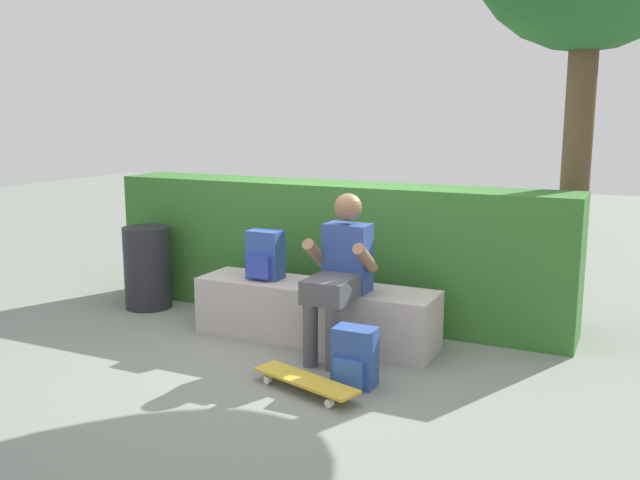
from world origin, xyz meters
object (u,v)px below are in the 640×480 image
person_skater (340,270)px  backpack_on_ground (354,358)px  trash_bin (148,267)px  skateboard_near_person (305,381)px  bench_main (315,312)px  backpack_on_bench (265,256)px

person_skater → backpack_on_ground: 0.77m
backpack_on_ground → trash_bin: 2.64m
skateboard_near_person → trash_bin: bearing=152.7°
bench_main → backpack_on_ground: bearing=-48.3°
person_skater → skateboard_near_person: (0.09, -0.75, -0.58)m
skateboard_near_person → backpack_on_bench: size_ratio=2.06×
person_skater → backpack_on_bench: (-0.76, 0.21, -0.00)m
bench_main → person_skater: bearing=-35.0°
bench_main → person_skater: 0.57m
person_skater → backpack_on_bench: person_skater is taller
backpack_on_bench → bench_main: bearing=1.2°
backpack_on_bench → trash_bin: bearing=172.3°
backpack_on_ground → backpack_on_bench: bearing=146.7°
person_skater → backpack_on_bench: bearing=164.6°
person_skater → backpack_on_ground: size_ratio=3.03×
person_skater → trash_bin: bearing=169.5°
skateboard_near_person → trash_bin: trash_bin is taller
trash_bin → skateboard_near_person: bearing=-27.3°
backpack_on_ground → trash_bin: trash_bin is taller
skateboard_near_person → backpack_on_ground: bearing=43.8°
bench_main → backpack_on_bench: size_ratio=4.93×
skateboard_near_person → backpack_on_bench: (-0.85, 0.96, 0.58)m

